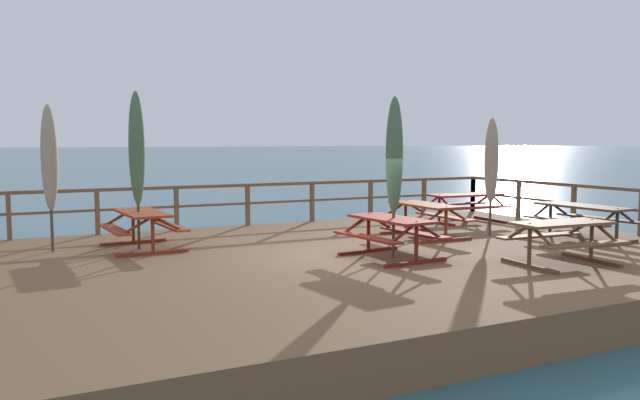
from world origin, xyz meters
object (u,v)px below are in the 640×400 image
object	(u,v)px
picnic_table_back_right	(562,234)
patio_umbrella_tall_back_right	(137,149)
picnic_table_mid_left	(465,201)
patio_umbrella_tall_mid_left	(394,156)
patio_umbrella_short_back	(491,161)
picnic_table_mid_centre	(582,214)
picnic_table_front_left	(391,229)
picnic_table_mid_right	(142,222)
patio_umbrella_tall_mid_right	(49,158)
picnic_table_front_right	(425,213)

from	to	relation	value
picnic_table_back_right	patio_umbrella_tall_back_right	size ratio (longest dim) A/B	0.59
picnic_table_mid_left	patio_umbrella_tall_mid_left	distance (m)	6.18
patio_umbrella_short_back	picnic_table_mid_centre	bearing A→B (deg)	-43.91
picnic_table_front_left	patio_umbrella_tall_back_right	distance (m)	5.32
patio_umbrella_tall_back_right	patio_umbrella_short_back	bearing A→B (deg)	-12.78
picnic_table_mid_left	patio_umbrella_tall_back_right	world-z (taller)	patio_umbrella_tall_back_right
patio_umbrella_short_back	patio_umbrella_tall_back_right	bearing A→B (deg)	167.22
picnic_table_front_left	picnic_table_back_right	bearing A→B (deg)	-38.81
picnic_table_mid_left	picnic_table_front_left	bearing A→B (deg)	-142.61
picnic_table_mid_left	picnic_table_mid_centre	bearing A→B (deg)	-85.01
patio_umbrella_tall_mid_left	picnic_table_mid_right	bearing A→B (deg)	141.06
patio_umbrella_short_back	patio_umbrella_tall_back_right	size ratio (longest dim) A/B	0.85
patio_umbrella_tall_mid_right	patio_umbrella_tall_mid_left	size ratio (longest dim) A/B	0.97
picnic_table_front_right	picnic_table_mid_centre	world-z (taller)	same
picnic_table_back_right	patio_umbrella_tall_back_right	distance (m)	8.27
picnic_table_front_right	picnic_table_back_right	xyz separation A→B (m)	(0.19, -3.81, -0.00)
patio_umbrella_tall_mid_left	picnic_table_mid_left	bearing A→B (deg)	37.79
picnic_table_mid_right	patio_umbrella_tall_mid_left	world-z (taller)	patio_umbrella_tall_mid_left
picnic_table_back_right	patio_umbrella_short_back	world-z (taller)	patio_umbrella_short_back
picnic_table_mid_left	patio_umbrella_short_back	size ratio (longest dim) A/B	0.78
picnic_table_front_left	patio_umbrella_short_back	world-z (taller)	patio_umbrella_short_back
patio_umbrella_tall_mid_left	patio_umbrella_tall_back_right	world-z (taller)	patio_umbrella_tall_back_right
picnic_table_mid_left	patio_umbrella_tall_mid_right	bearing A→B (deg)	179.90
picnic_table_mid_left	patio_umbrella_tall_back_right	size ratio (longest dim) A/B	0.67
picnic_table_front_right	picnic_table_front_left	size ratio (longest dim) A/B	1.00
picnic_table_front_right	patio_umbrella_tall_mid_left	distance (m)	3.19
picnic_table_mid_right	picnic_table_back_right	bearing A→B (deg)	-38.88
picnic_table_front_left	picnic_table_mid_right	bearing A→B (deg)	141.08
patio_umbrella_tall_mid_right	patio_umbrella_tall_back_right	world-z (taller)	patio_umbrella_tall_back_right
picnic_table_front_right	picnic_table_mid_centre	distance (m)	3.48
picnic_table_mid_left	patio_umbrella_tall_mid_left	size ratio (longest dim) A/B	0.70
picnic_table_mid_left	patio_umbrella_tall_mid_left	world-z (taller)	patio_umbrella_tall_mid_left
picnic_table_front_right	picnic_table_back_right	world-z (taller)	same
picnic_table_mid_right	patio_umbrella_short_back	xyz separation A→B (m)	(7.61, -1.75, 1.17)
picnic_table_mid_centre	patio_umbrella_short_back	bearing A→B (deg)	136.09
picnic_table_front_right	patio_umbrella_tall_back_right	distance (m)	6.48
picnic_table_front_right	patio_umbrella_short_back	distance (m)	1.97
patio_umbrella_tall_back_right	picnic_table_back_right	bearing A→B (deg)	-38.53
picnic_table_front_left	picnic_table_mid_left	distance (m)	6.04
picnic_table_back_right	patio_umbrella_tall_mid_left	size ratio (longest dim) A/B	0.62
picnic_table_front_left	patio_umbrella_tall_mid_left	distance (m)	1.36
picnic_table_front_right	patio_umbrella_tall_mid_right	size ratio (longest dim) A/B	0.66
patio_umbrella_tall_mid_left	patio_umbrella_short_back	bearing A→B (deg)	21.82
picnic_table_mid_right	patio_umbrella_tall_mid_right	xyz separation A→B (m)	(-1.67, 0.50, 1.29)
picnic_table_front_right	picnic_table_mid_right	world-z (taller)	same
patio_umbrella_tall_mid_right	picnic_table_mid_left	bearing A→B (deg)	-0.10
picnic_table_mid_left	patio_umbrella_short_back	world-z (taller)	patio_umbrella_short_back
patio_umbrella_tall_mid_right	patio_umbrella_short_back	bearing A→B (deg)	-13.65
picnic_table_back_right	picnic_table_mid_right	size ratio (longest dim) A/B	0.95
picnic_table_front_right	picnic_table_mid_left	world-z (taller)	same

